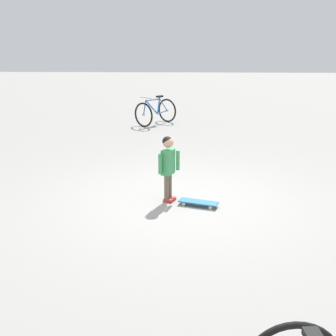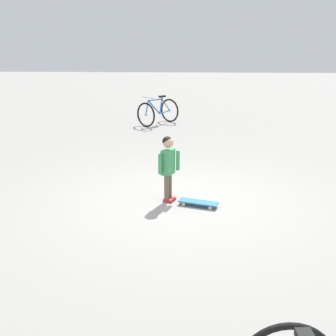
% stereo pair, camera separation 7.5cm
% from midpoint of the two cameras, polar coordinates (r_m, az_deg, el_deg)
% --- Properties ---
extents(ground_plane, '(50.00, 50.00, 0.00)m').
position_cam_midpoint_polar(ground_plane, '(7.12, 1.40, -4.31)').
color(ground_plane, gray).
extents(child_person, '(0.29, 0.33, 1.06)m').
position_cam_midpoint_polar(child_person, '(6.93, -0.30, 0.84)').
color(child_person, brown).
rests_on(child_person, ground).
extents(skateboard, '(0.37, 0.64, 0.07)m').
position_cam_midpoint_polar(skateboard, '(6.92, 3.64, -4.44)').
color(skateboard, teal).
rests_on(skateboard, ground).
extents(bicycle_mid, '(1.28, 1.23, 0.85)m').
position_cam_midpoint_polar(bicycle_mid, '(13.13, -1.77, 7.28)').
color(bicycle_mid, black).
rests_on(bicycle_mid, ground).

